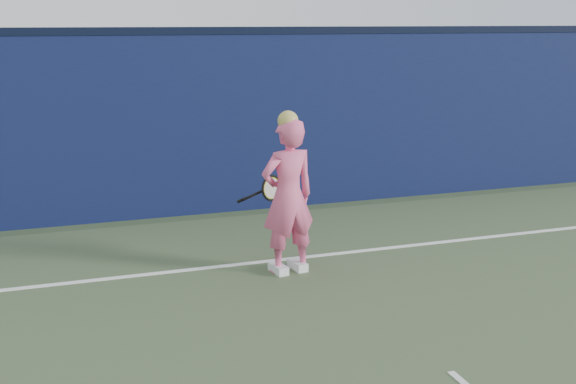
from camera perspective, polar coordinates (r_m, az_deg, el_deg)
name	(u,v)px	position (r m, az deg, el deg)	size (l,w,h in m)	color
backstop_wall	(254,122)	(10.48, -2.70, 5.51)	(24.00, 0.40, 2.50)	#0D143D
wall_cap	(253,30)	(10.38, -2.78, 12.64)	(24.00, 0.42, 0.10)	black
player	(288,196)	(7.73, 0.00, -0.32)	(0.68, 0.50, 1.77)	#EA5B89
racket	(269,189)	(8.11, -1.48, 0.24)	(0.57, 0.18, 0.31)	black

